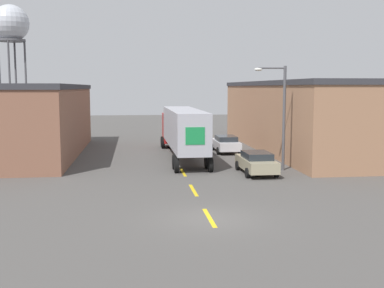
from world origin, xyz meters
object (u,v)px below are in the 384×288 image
object	(u,v)px
parked_car_right_mid	(256,162)
street_lamp	(280,110)
semi_truck	(182,128)
water_tower	(11,25)
parked_car_right_far	(226,143)

from	to	relation	value
parked_car_right_mid	street_lamp	xyz separation A→B (m)	(1.91, 1.11, 3.40)
semi_truck	parked_car_right_mid	distance (m)	9.17
semi_truck	water_tower	distance (m)	40.32
parked_car_right_mid	water_tower	world-z (taller)	water_tower
water_tower	street_lamp	size ratio (longest dim) A/B	2.40
parked_car_right_far	water_tower	distance (m)	41.09
semi_truck	parked_car_right_mid	xyz separation A→B (m)	(4.15, -8.02, -1.62)
semi_truck	street_lamp	size ratio (longest dim) A/B	2.26
street_lamp	parked_car_right_mid	bearing A→B (deg)	-149.83
water_tower	street_lamp	world-z (taller)	water_tower
parked_car_right_far	street_lamp	xyz separation A→B (m)	(1.91, -9.64, 3.40)
parked_car_right_far	water_tower	size ratio (longest dim) A/B	0.28
semi_truck	water_tower	size ratio (longest dim) A/B	0.94
parked_car_right_mid	parked_car_right_far	bearing A→B (deg)	90.00
parked_car_right_far	semi_truck	bearing A→B (deg)	-146.68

